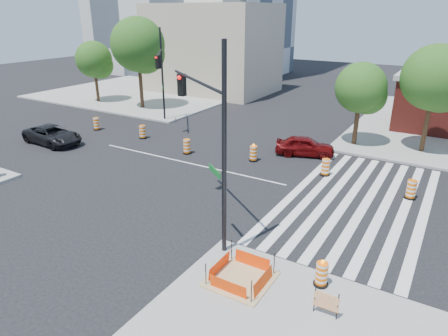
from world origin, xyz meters
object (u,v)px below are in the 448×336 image
Objects in this scene: signal_pole_se at (208,123)px; signal_pole_nw at (161,69)px; red_coupe at (305,146)px; dark_suv at (52,135)px.

signal_pole_se is 1.05× the size of signal_pole_nw.
red_coupe is 0.48× the size of signal_pole_se.
red_coupe is at bearing -53.10° from signal_pole_se.
signal_pole_se is (0.05, -11.96, 4.36)m from red_coupe.
red_coupe is at bearing 48.48° from signal_pole_nw.
signal_pole_se is (16.95, -4.75, 4.35)m from dark_suv.
signal_pole_nw is (-13.18, 13.05, -0.24)m from signal_pole_se.
signal_pole_se is at bearing -103.19° from dark_suv.
signal_pole_se is at bearing 161.68° from red_coupe.
signal_pole_se reaches higher than dark_suv.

